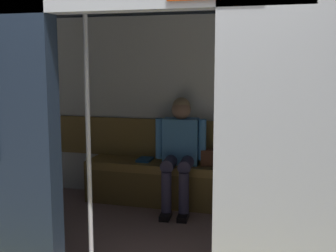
{
  "coord_description": "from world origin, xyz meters",
  "views": [
    {
      "loc": [
        -0.98,
        2.61,
        1.61
      ],
      "look_at": [
        0.07,
        -1.11,
        1.03
      ],
      "focal_mm": 47.46,
      "sensor_mm": 36.0,
      "label": 1
    }
  ],
  "objects_px": {
    "grab_pole_door": "(88,136)",
    "handbag": "(214,158)",
    "book": "(145,160)",
    "person_seated": "(180,146)",
    "bench_seat": "(195,175)",
    "train_car": "(166,77)"
  },
  "relations": [
    {
      "from": "grab_pole_door",
      "to": "handbag",
      "type": "bearing_deg",
      "value": -112.43
    },
    {
      "from": "handbag",
      "to": "book",
      "type": "relative_size",
      "value": 1.18
    },
    {
      "from": "handbag",
      "to": "person_seated",
      "type": "bearing_deg",
      "value": 15.48
    },
    {
      "from": "book",
      "to": "handbag",
      "type": "bearing_deg",
      "value": 178.47
    },
    {
      "from": "handbag",
      "to": "grab_pole_door",
      "type": "distance_m",
      "value": 1.83
    },
    {
      "from": "handbag",
      "to": "grab_pole_door",
      "type": "relative_size",
      "value": 0.13
    },
    {
      "from": "bench_seat",
      "to": "person_seated",
      "type": "distance_m",
      "value": 0.37
    },
    {
      "from": "train_car",
      "to": "person_seated",
      "type": "bearing_deg",
      "value": -84.49
    },
    {
      "from": "bench_seat",
      "to": "book",
      "type": "distance_m",
      "value": 0.61
    },
    {
      "from": "book",
      "to": "grab_pole_door",
      "type": "height_order",
      "value": "grab_pole_door"
    },
    {
      "from": "bench_seat",
      "to": "book",
      "type": "bearing_deg",
      "value": -5.53
    },
    {
      "from": "person_seated",
      "to": "grab_pole_door",
      "type": "distance_m",
      "value": 1.61
    },
    {
      "from": "train_car",
      "to": "grab_pole_door",
      "type": "bearing_deg",
      "value": 60.7
    },
    {
      "from": "train_car",
      "to": "bench_seat",
      "type": "distance_m",
      "value": 1.4
    },
    {
      "from": "train_car",
      "to": "person_seated",
      "type": "relative_size",
      "value": 5.31
    },
    {
      "from": "grab_pole_door",
      "to": "bench_seat",
      "type": "bearing_deg",
      "value": -106.94
    },
    {
      "from": "bench_seat",
      "to": "train_car",
      "type": "bearing_deg",
      "value": 84.54
    },
    {
      "from": "bench_seat",
      "to": "grab_pole_door",
      "type": "bearing_deg",
      "value": 73.06
    },
    {
      "from": "handbag",
      "to": "grab_pole_door",
      "type": "height_order",
      "value": "grab_pole_door"
    },
    {
      "from": "person_seated",
      "to": "book",
      "type": "height_order",
      "value": "person_seated"
    },
    {
      "from": "train_car",
      "to": "book",
      "type": "bearing_deg",
      "value": -61.15
    },
    {
      "from": "train_car",
      "to": "grab_pole_door",
      "type": "distance_m",
      "value": 0.92
    }
  ]
}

